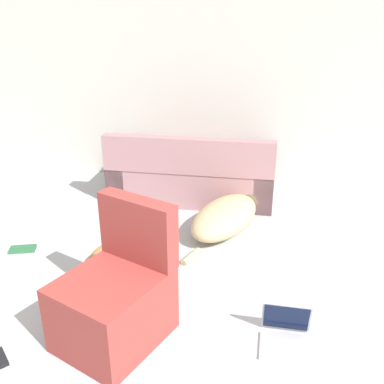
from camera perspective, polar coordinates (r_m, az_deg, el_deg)
wall_back at (r=5.08m, az=4.52°, el=15.16°), size 6.40×0.06×2.51m
couch at (r=4.75m, az=0.07°, el=2.23°), size 1.77×0.82×0.77m
dog at (r=4.10m, az=4.87°, el=-2.97°), size 0.79×1.37×0.30m
cat at (r=3.60m, az=-11.82°, el=-8.57°), size 0.21×0.59×0.16m
laptop_open at (r=2.89m, az=12.36°, el=-17.52°), size 0.31×0.32×0.25m
book_green at (r=4.06m, az=-21.65°, el=-7.08°), size 0.24×0.18×0.02m
side_chair at (r=2.78m, az=-9.99°, el=-13.63°), size 0.76×0.82×0.88m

